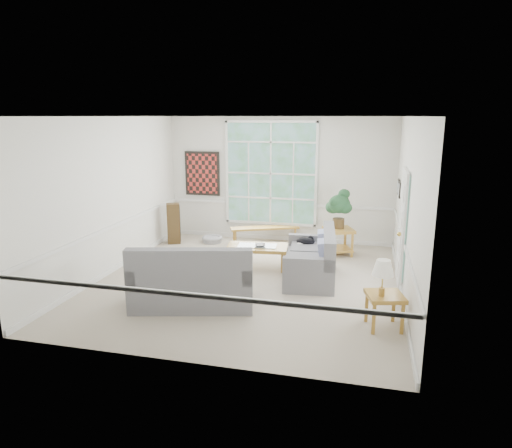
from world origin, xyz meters
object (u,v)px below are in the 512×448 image
(loveseat_right, at_px, (310,255))
(side_table, at_px, (384,311))
(coffee_table, at_px, (257,257))
(end_table, at_px, (338,242))
(loveseat_front, at_px, (193,273))

(loveseat_right, relative_size, side_table, 3.36)
(coffee_table, bearing_deg, end_table, 33.15)
(loveseat_front, bearing_deg, end_table, 43.60)
(loveseat_front, distance_m, end_table, 3.95)
(loveseat_front, height_order, side_table, loveseat_front)
(loveseat_front, xyz_separation_m, end_table, (2.13, 3.32, -0.23))
(loveseat_right, bearing_deg, loveseat_front, -141.96)
(loveseat_right, height_order, coffee_table, loveseat_right)
(coffee_table, relative_size, side_table, 2.35)
(end_table, height_order, side_table, end_table)
(loveseat_front, height_order, coffee_table, loveseat_front)
(coffee_table, bearing_deg, side_table, -49.11)
(loveseat_right, relative_size, loveseat_front, 0.89)
(loveseat_front, distance_m, side_table, 3.02)
(loveseat_right, height_order, side_table, loveseat_right)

